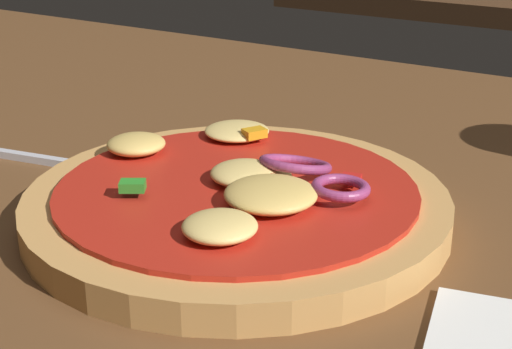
{
  "coord_description": "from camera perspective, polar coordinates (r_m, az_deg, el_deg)",
  "views": [
    {
      "loc": [
        0.23,
        -0.28,
        0.21
      ],
      "look_at": [
        0.02,
        0.05,
        0.05
      ],
      "focal_mm": 52.77,
      "sensor_mm": 36.0,
      "label": 1
    }
  ],
  "objects": [
    {
      "name": "fork",
      "position": [
        0.52,
        -15.24,
        0.98
      ],
      "size": [
        0.18,
        0.05,
        0.01
      ],
      "color": "silver",
      "rests_on": "dining_table"
    },
    {
      "name": "pizza",
      "position": [
        0.42,
        -1.44,
        -1.99
      ],
      "size": [
        0.23,
        0.23,
        0.03
      ],
      "color": "tan",
      "rests_on": "dining_table"
    },
    {
      "name": "dining_table",
      "position": [
        0.41,
        -6.34,
        -6.45
      ],
      "size": [
        1.36,
        0.87,
        0.03
      ],
      "color": "brown",
      "rests_on": "ground"
    }
  ]
}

